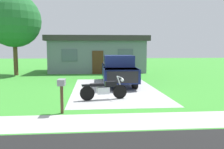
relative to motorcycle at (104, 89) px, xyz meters
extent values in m
plane|color=green|center=(0.76, 2.67, -0.47)|extent=(80.00, 80.00, 0.00)
cube|color=#ACACAC|center=(0.76, 2.67, -0.47)|extent=(4.77, 8.89, 0.01)
cube|color=#B4B4AF|center=(0.76, -3.33, -0.47)|extent=(36.00, 1.80, 0.01)
cylinder|color=black|center=(0.74, 0.15, -0.14)|extent=(0.67, 0.25, 0.66)
cylinder|color=black|center=(-0.78, -0.16, -0.14)|extent=(0.67, 0.25, 0.66)
cube|color=silver|center=(-0.04, -0.01, -0.05)|extent=(0.60, 0.37, 0.32)
cube|color=black|center=(0.30, 0.06, 0.25)|extent=(0.56, 0.36, 0.24)
cube|color=black|center=(-0.33, -0.07, 0.23)|extent=(0.64, 0.39, 0.12)
cube|color=black|center=(-0.78, -0.16, 0.23)|extent=(0.51, 0.29, 0.08)
cylinder|color=silver|center=(0.74, 0.15, 0.23)|extent=(0.34, 0.12, 0.77)
cylinder|color=silver|center=(0.74, 0.15, 0.55)|extent=(0.18, 0.69, 0.04)
sphere|color=silver|center=(0.86, 0.17, 0.41)|extent=(0.16, 0.16, 0.16)
cylinder|color=black|center=(1.94, 2.81, -0.05)|extent=(0.32, 0.85, 0.84)
cylinder|color=black|center=(0.30, 2.85, -0.05)|extent=(0.32, 0.85, 0.84)
cylinder|color=black|center=(2.02, 6.31, -0.05)|extent=(0.32, 0.85, 0.84)
cylinder|color=black|center=(0.38, 6.34, -0.05)|extent=(0.32, 0.85, 0.84)
cube|color=#141E51|center=(1.16, 4.63, 0.33)|extent=(2.13, 5.65, 0.80)
cube|color=#141E51|center=(1.12, 2.78, 0.63)|extent=(1.94, 1.94, 0.20)
cube|color=#141E51|center=(1.15, 4.23, 1.08)|extent=(1.84, 1.94, 0.70)
cube|color=#3F4C56|center=(1.13, 3.43, 0.98)|extent=(1.70, 0.20, 0.60)
cube|color=black|center=(1.20, 6.17, 0.58)|extent=(1.96, 2.44, 0.50)
cube|color=black|center=(1.09, 1.85, 0.33)|extent=(1.70, 0.14, 0.64)
cube|color=#4C3823|center=(-1.65, -2.22, 0.08)|extent=(0.10, 0.10, 1.10)
cube|color=gray|center=(-1.65, -2.22, 0.68)|extent=(0.26, 0.48, 0.22)
cylinder|color=brown|center=(-7.09, 10.42, 1.07)|extent=(0.36, 0.36, 3.09)
sphere|color=#266A32|center=(-7.09, 10.42, 4.20)|extent=(4.54, 4.54, 4.54)
cube|color=slate|center=(-0.01, 13.35, 1.03)|extent=(9.00, 5.00, 3.00)
cube|color=#383333|center=(-0.01, 13.35, 2.78)|extent=(9.60, 5.60, 0.50)
cube|color=#4C2D19|center=(-0.01, 10.82, 0.58)|extent=(1.00, 0.08, 2.10)
cube|color=#4C5966|center=(-2.53, 10.82, 1.23)|extent=(1.40, 0.06, 1.10)
cube|color=#4C5966|center=(2.51, 10.82, 1.23)|extent=(1.40, 0.06, 1.10)
camera|label=1|loc=(-0.57, -10.90, 1.92)|focal=38.51mm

